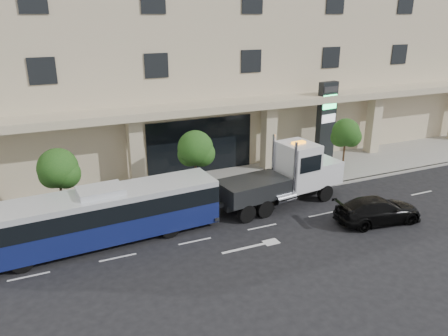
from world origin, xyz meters
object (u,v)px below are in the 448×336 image
object	(u,v)px
black_sedan	(378,210)
signage_pylon	(326,122)
tow_truck	(286,177)
city_bus	(103,215)

from	to	relation	value
black_sedan	signage_pylon	bearing A→B (deg)	-11.61
tow_truck	black_sedan	bearing A→B (deg)	-58.63
tow_truck	city_bus	bearing A→B (deg)	176.13
black_sedan	city_bus	bearing A→B (deg)	82.38
tow_truck	black_sedan	xyz separation A→B (m)	(3.40, -4.39, -1.02)
black_sedan	signage_pylon	distance (m)	10.60
tow_truck	signage_pylon	bearing A→B (deg)	31.87
signage_pylon	black_sedan	bearing A→B (deg)	-117.47
city_bus	tow_truck	size ratio (longest dim) A/B	1.30
city_bus	signage_pylon	xyz separation A→B (m)	(17.91, 5.82, 1.80)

